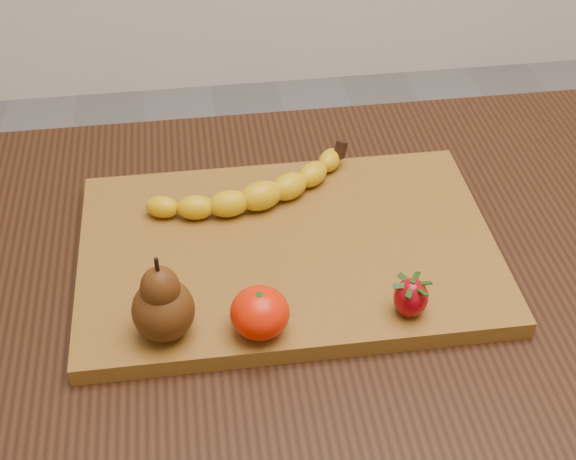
{
  "coord_description": "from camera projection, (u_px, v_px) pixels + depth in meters",
  "views": [
    {
      "loc": [
        -0.07,
        -0.6,
        1.36
      ],
      "look_at": [
        0.02,
        0.05,
        0.8
      ],
      "focal_mm": 50.0,
      "sensor_mm": 36.0,
      "label": 1
    }
  ],
  "objects": [
    {
      "name": "table",
      "position": [
        276.0,
        352.0,
        0.91
      ],
      "size": [
        1.0,
        0.7,
        0.76
      ],
      "color": "black",
      "rests_on": "ground"
    },
    {
      "name": "cutting_board",
      "position": [
        288.0,
        251.0,
        0.88
      ],
      "size": [
        0.45,
        0.3,
        0.02
      ],
      "primitive_type": "cube",
      "rotation": [
        0.0,
        0.0,
        -0.01
      ],
      "color": "brown",
      "rests_on": "table"
    },
    {
      "name": "banana",
      "position": [
        261.0,
        196.0,
        0.91
      ],
      "size": [
        0.22,
        0.12,
        0.03
      ],
      "primitive_type": null,
      "rotation": [
        0.0,
        0.0,
        0.3
      ],
      "color": "#DDAD0A",
      "rests_on": "cutting_board"
    },
    {
      "name": "pear",
      "position": [
        161.0,
        297.0,
        0.74
      ],
      "size": [
        0.07,
        0.07,
        0.09
      ],
      "primitive_type": null,
      "rotation": [
        0.0,
        0.0,
        -0.28
      ],
      "color": "#4E290C",
      "rests_on": "cutting_board"
    },
    {
      "name": "mandarin",
      "position": [
        260.0,
        313.0,
        0.76
      ],
      "size": [
        0.07,
        0.07,
        0.05
      ],
      "primitive_type": "ellipsoid",
      "rotation": [
        0.0,
        0.0,
        0.38
      ],
      "color": "red",
      "rests_on": "cutting_board"
    },
    {
      "name": "strawberry",
      "position": [
        411.0,
        296.0,
        0.78
      ],
      "size": [
        0.03,
        0.03,
        0.04
      ],
      "primitive_type": null,
      "rotation": [
        0.0,
        0.0,
        0.01
      ],
      "color": "#99040C",
      "rests_on": "cutting_board"
    }
  ]
}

